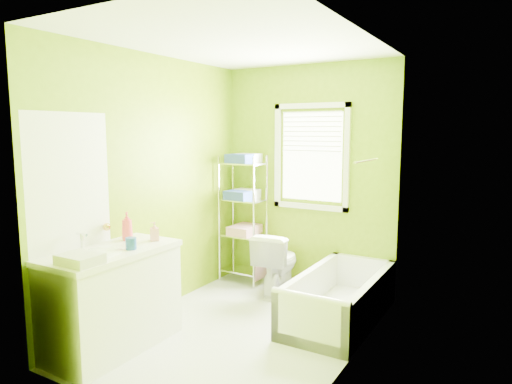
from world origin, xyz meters
The scene contains 9 objects.
ground centered at (0.00, 0.00, 0.00)m, with size 2.90×2.90×0.00m, color silver.
room_envelope centered at (0.00, 0.00, 1.55)m, with size 2.14×2.94×2.62m.
window centered at (0.05, 1.42, 1.61)m, with size 0.92×0.05×1.22m.
door centered at (-1.04, -1.00, 1.00)m, with size 0.09×0.80×2.00m.
right_wall_decor centered at (1.04, -0.02, 1.32)m, with size 0.04×1.48×1.17m.
bathtub centered at (0.70, 0.66, 0.16)m, with size 0.71×1.52×0.49m.
toilet centered at (-0.18, 1.04, 0.36)m, with size 0.40×0.71×0.72m, color white.
vanity centered at (-0.77, -0.85, 0.46)m, with size 0.59×1.15×1.12m.
wire_shelf_unit centered at (-0.72, 1.20, 0.96)m, with size 0.53×0.42×1.57m.
Camera 1 is at (2.15, -3.43, 1.85)m, focal length 32.00 mm.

